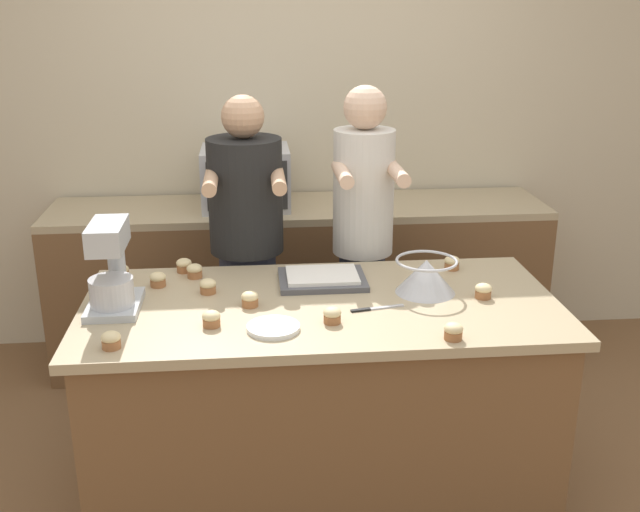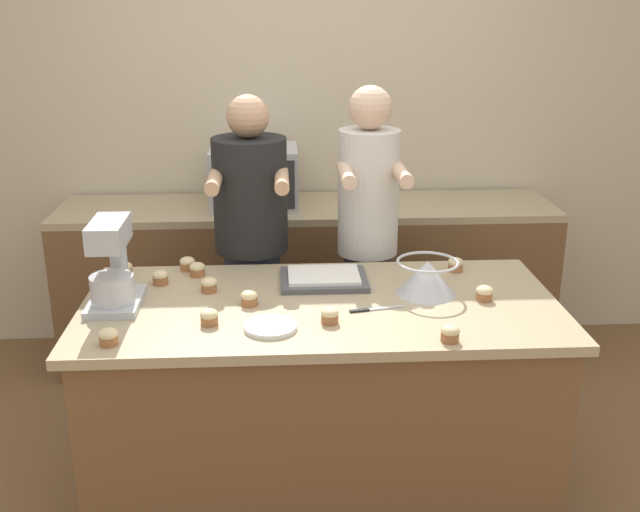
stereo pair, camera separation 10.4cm
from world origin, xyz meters
name	(u,v)px [view 1 (the left image)]	position (x,y,z in m)	size (l,w,h in m)	color
ground_plane	(321,488)	(0.00, 0.00, 0.00)	(16.00, 16.00, 0.00)	brown
back_wall	(294,122)	(0.00, 1.67, 1.35)	(10.00, 0.06, 2.70)	beige
island_counter	(321,399)	(0.00, 0.00, 0.45)	(1.91, 0.92, 0.89)	brown
back_counter	(300,282)	(0.00, 1.32, 0.47)	(2.80, 0.60, 0.94)	brown
person_left	(248,259)	(-0.29, 0.65, 0.86)	(0.36, 0.51, 1.64)	#33384C
person_right	(363,248)	(0.26, 0.65, 0.90)	(0.31, 0.49, 1.68)	#33384C
stand_mixer	(111,271)	(-0.81, 0.01, 1.05)	(0.20, 0.30, 0.35)	#B2B7BC
mixing_bowl	(426,275)	(0.44, 0.06, 0.97)	(0.26, 0.26, 0.14)	#BCBCC1
baking_tray	(322,278)	(0.03, 0.22, 0.91)	(0.37, 0.28, 0.04)	#4C4C51
microwave_oven	(246,178)	(-0.29, 1.32, 1.10)	(0.48, 0.40, 0.33)	#B7B7BC
small_plate	(273,328)	(-0.20, -0.25, 0.90)	(0.20, 0.20, 0.02)	white
knife	(374,309)	(0.20, -0.09, 0.89)	(0.22, 0.06, 0.01)	#BCBCC1
cupcake_0	(208,286)	(-0.46, 0.14, 0.92)	(0.07, 0.07, 0.06)	#9E6038
cupcake_1	(250,299)	(-0.28, -0.02, 0.92)	(0.07, 0.07, 0.06)	#9E6038
cupcake_2	(483,291)	(0.66, -0.02, 0.92)	(0.07, 0.07, 0.06)	#9E6038
cupcake_3	(158,279)	(-0.67, 0.24, 0.92)	(0.07, 0.07, 0.06)	#9E6038
cupcake_4	(452,263)	(0.62, 0.33, 0.92)	(0.07, 0.07, 0.06)	#9E6038
cupcake_5	(195,271)	(-0.52, 0.33, 0.92)	(0.07, 0.07, 0.06)	#9E6038
cupcake_6	(111,340)	(-0.77, -0.35, 0.92)	(0.07, 0.07, 0.06)	#9E6038
cupcake_7	(332,315)	(0.02, -0.21, 0.92)	(0.07, 0.07, 0.06)	#9E6038
cupcake_8	(121,271)	(-0.84, 0.35, 0.92)	(0.07, 0.07, 0.06)	#9E6038
cupcake_9	(184,265)	(-0.58, 0.41, 0.92)	(0.07, 0.07, 0.06)	#9E6038
cupcake_10	(453,331)	(0.44, -0.39, 0.92)	(0.07, 0.07, 0.06)	#9E6038
cupcake_11	(211,319)	(-0.43, -0.20, 0.92)	(0.07, 0.07, 0.06)	#9E6038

